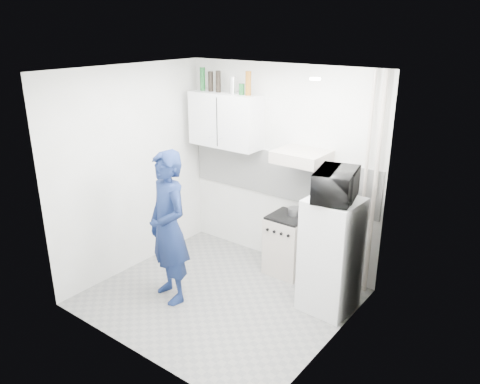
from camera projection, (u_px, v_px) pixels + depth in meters
The scene contains 23 objects.
floor at pixel (220, 297), 5.51m from camera, with size 2.80×2.80×0.00m, color slate.
ceiling at pixel (216, 71), 4.63m from camera, with size 2.80×2.80×0.00m, color white.
wall_back at pixel (280, 167), 6.01m from camera, with size 2.80×2.80×0.00m, color beige.
wall_left at pixel (132, 171), 5.87m from camera, with size 2.60×2.60×0.00m, color beige.
wall_right at pixel (336, 225), 4.28m from camera, with size 2.60×2.60×0.00m, color beige.
person at pixel (168, 228), 5.23m from camera, with size 0.65×0.42×1.78m, color #13214B.
stove at pixel (287, 245), 5.96m from camera, with size 0.47×0.47×0.76m, color #B9ADA0.
fridge at pixel (331, 255), 5.11m from camera, with size 0.54×0.54×1.31m, color silver.
stove_top at pixel (289, 217), 5.83m from camera, with size 0.45×0.45×0.03m, color black.
saucepan at pixel (295, 211), 5.84m from camera, with size 0.16×0.16×0.09m, color silver.
microwave at pixel (336, 185), 4.83m from camera, with size 0.39×0.58×0.32m, color black.
bottle_a at pixel (203, 79), 6.16m from camera, with size 0.07×0.07×0.30m, color #144C1E.
bottle_b at pixel (211, 81), 6.09m from camera, with size 0.07×0.07×0.26m, color black.
bottle_c at pixel (218, 82), 6.01m from camera, with size 0.07×0.07×0.27m, color black.
canister_a at pixel (233, 85), 5.89m from camera, with size 0.09×0.09×0.21m, color silver.
canister_b at pixel (242, 89), 5.82m from camera, with size 0.07×0.07×0.14m, color #144C1E.
bottle_e at pixel (248, 83), 5.74m from camera, with size 0.07×0.07×0.30m, color brown.
upper_cabinet at pixel (226, 120), 6.12m from camera, with size 1.00×0.35×0.70m, color silver.
range_hood at pixel (302, 157), 5.47m from camera, with size 0.60×0.50×0.14m, color #B9ADA0.
backsplash at pixel (279, 175), 6.03m from camera, with size 2.74×0.03×0.60m, color white.
pipe_a at pixel (375, 189), 5.21m from camera, with size 0.05×0.05×2.60m, color #B9ADA0.
pipe_b at pixel (364, 187), 5.28m from camera, with size 0.04×0.04×2.60m, color #B9ADA0.
ceiling_spot_fixture at pixel (315, 79), 4.22m from camera, with size 0.10×0.10×0.02m, color white.
Camera 1 is at (3.06, -3.65, 3.04)m, focal length 35.00 mm.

